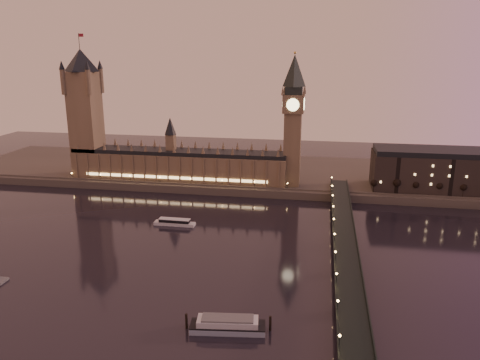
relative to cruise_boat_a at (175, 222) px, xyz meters
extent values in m
plane|color=black|center=(15.90, -32.35, -1.91)|extent=(700.00, 700.00, 0.00)
cube|color=#423D35|center=(45.90, 132.65, 1.09)|extent=(560.00, 130.00, 6.00)
cube|color=brown|center=(-24.10, 88.65, 15.09)|extent=(180.00, 26.00, 22.00)
cube|color=black|center=(-24.10, 88.65, 27.69)|extent=(180.00, 22.00, 3.20)
cube|color=#FFCC7F|center=(-24.10, 75.15, 9.09)|extent=(153.00, 0.25, 2.20)
cube|color=brown|center=(-104.10, 88.65, 48.09)|extent=(22.00, 22.00, 88.00)
cone|color=black|center=(-104.10, 88.65, 101.09)|extent=(31.68, 31.68, 18.00)
cylinder|color=black|center=(-104.10, 88.65, 116.09)|extent=(0.44, 0.44, 12.00)
cube|color=maroon|center=(-101.90, 88.65, 120.59)|extent=(4.00, 0.15, 2.50)
cube|color=brown|center=(69.90, 88.65, 33.09)|extent=(13.00, 13.00, 58.00)
cube|color=brown|center=(69.90, 88.65, 69.09)|extent=(16.00, 16.00, 14.00)
cylinder|color=#FFEAA5|center=(69.90, 80.47, 69.09)|extent=(9.60, 0.35, 9.60)
cylinder|color=#FFEAA5|center=(61.72, 88.65, 69.09)|extent=(0.35, 9.60, 9.60)
cube|color=black|center=(69.90, 88.65, 79.09)|extent=(13.00, 13.00, 6.00)
cone|color=black|center=(69.90, 88.65, 94.09)|extent=(17.68, 17.68, 24.00)
sphere|color=gold|center=(69.90, 88.65, 107.09)|extent=(2.00, 2.00, 2.00)
cube|color=black|center=(107.90, -32.35, 6.09)|extent=(13.00, 260.00, 2.00)
cube|color=black|center=(101.60, -32.35, 7.59)|extent=(0.60, 260.00, 1.00)
cube|color=black|center=(114.20, -32.35, 7.59)|extent=(0.60, 260.00, 1.00)
cube|color=black|center=(187.90, 94.65, 18.09)|extent=(110.00, 36.00, 28.00)
cube|color=black|center=(187.90, 94.65, 34.09)|extent=(108.00, 34.00, 4.00)
cylinder|color=black|center=(131.07, 76.65, 7.96)|extent=(0.70, 0.70, 7.74)
sphere|color=black|center=(131.07, 76.65, 12.00)|extent=(5.16, 5.16, 5.16)
cylinder|color=black|center=(148.00, 76.65, 7.96)|extent=(0.70, 0.70, 7.74)
sphere|color=black|center=(148.00, 76.65, 12.00)|extent=(5.16, 5.16, 5.16)
cylinder|color=black|center=(164.94, 76.65, 7.96)|extent=(0.70, 0.70, 7.74)
sphere|color=black|center=(164.94, 76.65, 12.00)|extent=(5.16, 5.16, 5.16)
cylinder|color=black|center=(181.88, 76.65, 7.96)|extent=(0.70, 0.70, 7.74)
sphere|color=black|center=(181.88, 76.65, 12.00)|extent=(5.16, 5.16, 5.16)
cylinder|color=black|center=(198.81, 76.65, 7.96)|extent=(0.70, 0.70, 7.74)
sphere|color=black|center=(198.81, 76.65, 12.00)|extent=(5.16, 5.16, 5.16)
cube|color=silver|center=(0.00, 0.00, -0.92)|extent=(27.16, 6.01, 1.99)
cube|color=black|center=(0.00, 0.00, 1.07)|extent=(20.10, 4.92, 1.99)
cube|color=silver|center=(0.00, 0.00, 2.25)|extent=(20.65, 5.16, 0.36)
cube|color=#8D9EB3|center=(58.27, -111.71, -0.67)|extent=(31.38, 12.28, 2.48)
cube|color=black|center=(58.27, -111.71, 0.81)|extent=(31.38, 12.28, 0.48)
cube|color=silver|center=(58.27, -111.71, 2.29)|extent=(25.58, 10.63, 2.48)
cube|color=#595B5E|center=(58.27, -111.71, 3.86)|extent=(21.67, 9.21, 0.67)
cylinder|color=black|center=(41.21, -112.82, 1.33)|extent=(1.05, 1.05, 6.49)
cylinder|color=black|center=(75.33, -108.60, 1.33)|extent=(1.05, 1.05, 6.49)
camera|label=1|loc=(92.38, -275.85, 108.37)|focal=35.00mm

